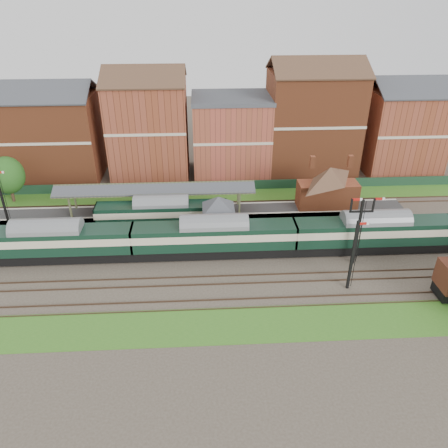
{
  "coord_description": "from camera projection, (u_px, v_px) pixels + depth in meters",
  "views": [
    {
      "loc": [
        -4.9,
        -42.75,
        28.19
      ],
      "look_at": [
        -2.41,
        2.0,
        3.0
      ],
      "focal_mm": 35.0,
      "sensor_mm": 36.0,
      "label": 1
    }
  ],
  "objects": [
    {
      "name": "platform",
      "position": [
        202.0,
        213.0,
        59.25
      ],
      "size": [
        55.0,
        3.4,
        1.0
      ],
      "primitive_type": "cube",
      "color": "#2D2D2D",
      "rests_on": "ground"
    },
    {
      "name": "town_backdrop",
      "position": [
        230.0,
        131.0,
        69.58
      ],
      "size": [
        69.0,
        10.0,
        16.0
      ],
      "color": "brown",
      "rests_on": "ground"
    },
    {
      "name": "dmu_train",
      "position": [
        214.0,
        237.0,
        49.86
      ],
      "size": [
        55.64,
        2.92,
        4.27
      ],
      "color": "black",
      "rests_on": "ground"
    },
    {
      "name": "grass_back",
      "position": [
        235.0,
        195.0,
        65.17
      ],
      "size": [
        90.0,
        4.5,
        0.06
      ],
      "primitive_type": "cube",
      "color": "#2D6619",
      "rests_on": "ground"
    },
    {
      "name": "brick_hut",
      "position": [
        283.0,
        230.0,
        53.74
      ],
      "size": [
        3.2,
        2.64,
        2.94
      ],
      "color": "brown",
      "rests_on": "ground"
    },
    {
      "name": "semaphore_platform_end",
      "position": [
        2.0,
        199.0,
        54.73
      ],
      "size": [
        1.23,
        0.25,
        8.0
      ],
      "color": "black",
      "rests_on": "ground"
    },
    {
      "name": "station_building",
      "position": [
        328.0,
        187.0,
        58.38
      ],
      "size": [
        8.1,
        8.1,
        5.9
      ],
      "color": "brown",
      "rests_on": "platform"
    },
    {
      "name": "grass_front",
      "position": [
        258.0,
        324.0,
        40.8
      ],
      "size": [
        90.0,
        5.0,
        0.06
      ],
      "primitive_type": "cube",
      "color": "#2D6619",
      "rests_on": "ground"
    },
    {
      "name": "platform_railcar",
      "position": [
        162.0,
        213.0,
        55.33
      ],
      "size": [
        16.56,
        2.61,
        3.81
      ],
      "color": "black",
      "rests_on": "ground"
    },
    {
      "name": "semaphore_bracket",
      "position": [
        359.0,
        228.0,
        47.39
      ],
      "size": [
        3.6,
        0.25,
        8.18
      ],
      "color": "black",
      "rests_on": "ground"
    },
    {
      "name": "ground",
      "position": [
        245.0,
        254.0,
        51.26
      ],
      "size": [
        160.0,
        160.0,
        0.0
      ],
      "primitive_type": "plane",
      "color": "#473D33",
      "rests_on": "ground"
    },
    {
      "name": "semaphore_siding",
      "position": [
        353.0,
        255.0,
        43.61
      ],
      "size": [
        1.23,
        0.25,
        8.0
      ],
      "color": "black",
      "rests_on": "ground"
    },
    {
      "name": "canopy",
      "position": [
        155.0,
        186.0,
        56.96
      ],
      "size": [
        26.0,
        3.89,
        4.08
      ],
      "color": "#45492D",
      "rests_on": "platform"
    },
    {
      "name": "tree_back",
      "position": [
        7.0,
        175.0,
        61.34
      ],
      "size": [
        4.66,
        4.66,
        6.81
      ],
      "color": "#382619",
      "rests_on": "ground"
    },
    {
      "name": "signal_box",
      "position": [
        219.0,
        218.0,
        52.38
      ],
      "size": [
        5.4,
        5.4,
        6.0
      ],
      "color": "#6B805B",
      "rests_on": "ground"
    },
    {
      "name": "fence",
      "position": [
        234.0,
        185.0,
        66.56
      ],
      "size": [
        90.0,
        0.12,
        1.5
      ],
      "primitive_type": "cube",
      "color": "#193823",
      "rests_on": "ground"
    }
  ]
}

